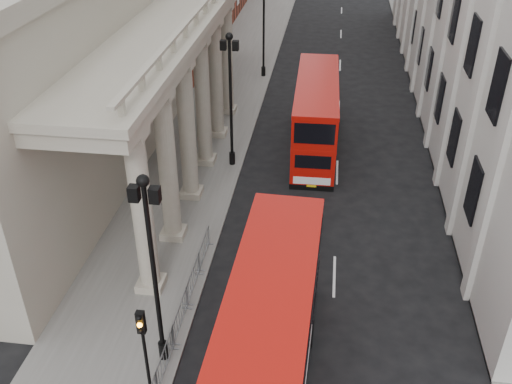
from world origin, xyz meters
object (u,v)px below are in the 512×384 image
at_px(bus_far, 316,115).
at_px(pedestrian_b, 168,151).
at_px(pedestrian_c, 171,178).
at_px(lamp_post_mid, 231,92).
at_px(bus_near, 269,343).
at_px(pedestrian_a, 167,204).
at_px(lamp_post_south, 153,262).
at_px(lamp_post_north, 264,20).
at_px(traffic_light, 143,341).

relative_size(bus_far, pedestrian_b, 5.88).
bearing_deg(pedestrian_c, lamp_post_mid, 80.49).
xyz_separation_m(bus_near, pedestrian_a, (-6.70, 10.67, -1.68)).
distance_m(pedestrian_a, pedestrian_b, 6.05).
relative_size(lamp_post_mid, bus_near, 0.70).
height_order(lamp_post_south, pedestrian_c, lamp_post_south).
bearing_deg(bus_near, lamp_post_south, 166.92).
xyz_separation_m(lamp_post_north, pedestrian_c, (-2.89, -19.85, -3.83)).
bearing_deg(lamp_post_south, bus_far, 75.24).
distance_m(bus_far, pedestrian_a, 12.13).
bearing_deg(lamp_post_mid, lamp_post_south, -90.00).
distance_m(lamp_post_mid, bus_near, 17.79).
bearing_deg(traffic_light, lamp_post_mid, 90.32).
height_order(bus_near, pedestrian_c, bus_near).
bearing_deg(traffic_light, lamp_post_north, 90.17).
height_order(lamp_post_south, pedestrian_a, lamp_post_south).
distance_m(traffic_light, pedestrian_b, 18.00).
bearing_deg(pedestrian_b, lamp_post_south, 100.17).
xyz_separation_m(traffic_light, bus_far, (4.91, 21.03, -0.65)).
relative_size(traffic_light, pedestrian_c, 2.24).
distance_m(bus_far, pedestrian_b, 9.75).
xyz_separation_m(lamp_post_north, bus_far, (5.01, -12.99, -2.45)).
bearing_deg(lamp_post_south, pedestrian_a, 104.29).
bearing_deg(bus_near, lamp_post_mid, 105.67).
distance_m(bus_near, pedestrian_a, 12.71).
bearing_deg(pedestrian_c, bus_near, -34.24).
xyz_separation_m(lamp_post_south, lamp_post_mid, (0.00, 16.00, 0.00)).
xyz_separation_m(bus_far, pedestrian_c, (-7.90, -6.86, -1.38)).
height_order(lamp_post_south, bus_far, lamp_post_south).
bearing_deg(traffic_light, pedestrian_c, 101.92).
distance_m(lamp_post_south, pedestrian_a, 10.61).
distance_m(bus_near, pedestrian_c, 15.16).
distance_m(lamp_post_north, bus_near, 33.47).
bearing_deg(bus_far, lamp_post_north, 110.00).
bearing_deg(lamp_post_north, pedestrian_b, -103.33).
xyz_separation_m(lamp_post_north, pedestrian_b, (-3.93, -16.60, -3.86)).
distance_m(lamp_post_south, lamp_post_north, 32.00).
distance_m(lamp_post_mid, pedestrian_c, 6.15).
bearing_deg(bus_far, lamp_post_mid, -150.10).
bearing_deg(pedestrian_c, pedestrian_a, -52.54).
height_order(traffic_light, bus_far, bus_far).
relative_size(bus_near, bus_far, 1.08).
bearing_deg(traffic_light, pedestrian_b, 103.04).
relative_size(pedestrian_a, pedestrian_b, 0.92).
xyz_separation_m(bus_near, pedestrian_c, (-7.16, 13.28, -1.57)).
distance_m(traffic_light, bus_near, 4.29).
relative_size(lamp_post_south, pedestrian_c, 4.34).
xyz_separation_m(traffic_light, pedestrian_b, (-4.03, 17.42, -2.06)).
bearing_deg(bus_far, pedestrian_c, -140.14).
xyz_separation_m(lamp_post_south, bus_near, (4.27, -1.12, -2.26)).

